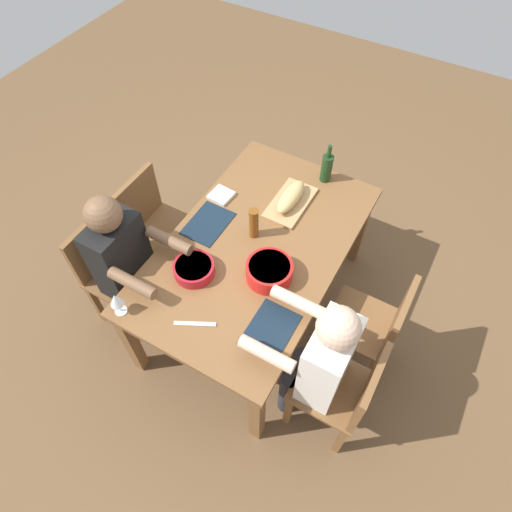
{
  "coord_description": "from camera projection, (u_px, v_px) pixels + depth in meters",
  "views": [
    {
      "loc": [
        -1.46,
        -0.83,
        2.91
      ],
      "look_at": [
        0.0,
        0.0,
        0.63
      ],
      "focal_mm": 31.41,
      "sensor_mm": 36.0,
      "label": 1
    }
  ],
  "objects": [
    {
      "name": "ground_plane",
      "position": [
        256.0,
        306.0,
        3.34
      ],
      "size": [
        8.0,
        8.0,
        0.0
      ],
      "primitive_type": "plane",
      "color": "brown"
    },
    {
      "name": "dining_table",
      "position": [
        256.0,
        253.0,
        2.81
      ],
      "size": [
        1.68,
        1.02,
        0.74
      ],
      "color": "brown",
      "rests_on": "ground_plane"
    },
    {
      "name": "chair_far_center",
      "position": [
        155.0,
        222.0,
        3.19
      ],
      "size": [
        0.4,
        0.4,
        0.85
      ],
      "color": "brown",
      "rests_on": "ground_plane"
    },
    {
      "name": "chair_near_left",
      "position": [
        346.0,
        390.0,
        2.47
      ],
      "size": [
        0.4,
        0.4,
        0.85
      ],
      "color": "brown",
      "rests_on": "ground_plane"
    },
    {
      "name": "diner_near_left",
      "position": [
        320.0,
        359.0,
        2.35
      ],
      "size": [
        0.41,
        0.53,
        1.2
      ],
      "color": "#2D2D38",
      "rests_on": "ground_plane"
    },
    {
      "name": "chair_far_left",
      "position": [
        112.0,
        268.0,
        2.95
      ],
      "size": [
        0.4,
        0.4,
        0.85
      ],
      "color": "brown",
      "rests_on": "ground_plane"
    },
    {
      "name": "diner_far_left",
      "position": [
        126.0,
        260.0,
        2.73
      ],
      "size": [
        0.41,
        0.53,
        1.2
      ],
      "color": "#2D2D38",
      "rests_on": "ground_plane"
    },
    {
      "name": "chair_near_center",
      "position": [
        376.0,
        325.0,
        2.7
      ],
      "size": [
        0.4,
        0.4,
        0.85
      ],
      "color": "brown",
      "rests_on": "ground_plane"
    },
    {
      "name": "serving_bowl_salad",
      "position": [
        269.0,
        270.0,
        2.55
      ],
      "size": [
        0.27,
        0.27,
        0.11
      ],
      "color": "red",
      "rests_on": "dining_table"
    },
    {
      "name": "serving_bowl_greens",
      "position": [
        194.0,
        268.0,
        2.59
      ],
      "size": [
        0.24,
        0.24,
        0.07
      ],
      "color": "#B21923",
      "rests_on": "dining_table"
    },
    {
      "name": "cutting_board",
      "position": [
        290.0,
        203.0,
        2.94
      ],
      "size": [
        0.4,
        0.22,
        0.02
      ],
      "primitive_type": "cube",
      "rotation": [
        0.0,
        0.0,
        0.0
      ],
      "color": "tan",
      "rests_on": "dining_table"
    },
    {
      "name": "bread_loaf",
      "position": [
        291.0,
        197.0,
        2.89
      ],
      "size": [
        0.32,
        0.11,
        0.09
      ],
      "primitive_type": "ellipsoid",
      "rotation": [
        0.0,
        0.0,
        0.0
      ],
      "color": "tan",
      "rests_on": "cutting_board"
    },
    {
      "name": "wine_bottle",
      "position": [
        327.0,
        167.0,
        2.99
      ],
      "size": [
        0.08,
        0.08,
        0.29
      ],
      "color": "#193819",
      "rests_on": "dining_table"
    },
    {
      "name": "beer_bottle",
      "position": [
        254.0,
        223.0,
        2.7
      ],
      "size": [
        0.06,
        0.06,
        0.22
      ],
      "primitive_type": "cylinder",
      "color": "brown",
      "rests_on": "dining_table"
    },
    {
      "name": "wine_glass",
      "position": [
        116.0,
        300.0,
        2.38
      ],
      "size": [
        0.08,
        0.08,
        0.17
      ],
      "color": "silver",
      "rests_on": "dining_table"
    },
    {
      "name": "placemat_far_center",
      "position": [
        208.0,
        223.0,
        2.84
      ],
      "size": [
        0.32,
        0.23,
        0.01
      ],
      "primitive_type": "cube",
      "color": "#142333",
      "rests_on": "dining_table"
    },
    {
      "name": "placemat_near_left",
      "position": [
        270.0,
        330.0,
        2.4
      ],
      "size": [
        0.32,
        0.23,
        0.01
      ],
      "primitive_type": "cube",
      "color": "#142333",
      "rests_on": "dining_table"
    },
    {
      "name": "carving_knife",
      "position": [
        195.0,
        324.0,
        2.42
      ],
      "size": [
        0.13,
        0.22,
        0.01
      ],
      "primitive_type": "cube",
      "rotation": [
        0.0,
        0.0,
        2.05
      ],
      "color": "silver",
      "rests_on": "dining_table"
    },
    {
      "name": "napkin_stack",
      "position": [
        221.0,
        195.0,
        2.97
      ],
      "size": [
        0.15,
        0.15,
        0.02
      ],
      "primitive_type": "cube",
      "rotation": [
        0.0,
        0.0,
        -0.08
      ],
      "color": "white",
      "rests_on": "dining_table"
    }
  ]
}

